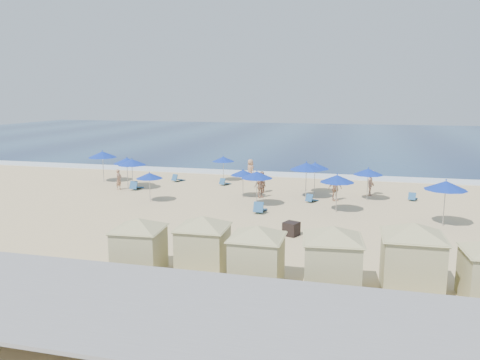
{
  "coord_description": "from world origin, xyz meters",
  "views": [
    {
      "loc": [
        5.91,
        -26.99,
        7.34
      ],
      "look_at": [
        -1.76,
        3.0,
        1.69
      ],
      "focal_mm": 35.0,
      "sensor_mm": 36.0,
      "label": 1
    }
  ],
  "objects_px": {
    "umbrella_4": "(223,159)",
    "beachgoer_5": "(260,187)",
    "beachgoer_3": "(371,183)",
    "umbrella_9": "(315,166)",
    "cabana_2": "(257,247)",
    "umbrella_10": "(368,172)",
    "cabana_0": "(139,238)",
    "cabana_1": "(203,237)",
    "umbrella_0": "(103,154)",
    "umbrella_5": "(243,173)",
    "umbrella_2": "(127,161)",
    "beachgoer_1": "(261,182)",
    "umbrella_1": "(132,162)",
    "beachgoer_0": "(119,179)",
    "umbrella_7": "(306,166)",
    "cabana_4": "(412,248)",
    "umbrella_8": "(337,179)",
    "trash_bin": "(291,229)",
    "umbrella_11": "(446,185)",
    "cabana_3": "(332,250)",
    "beachgoer_4": "(250,170)",
    "umbrella_6": "(257,175)",
    "umbrella_3": "(149,176)",
    "beachgoer_2": "(335,188)"
  },
  "relations": [
    {
      "from": "umbrella_5",
      "to": "beachgoer_3",
      "type": "height_order",
      "value": "umbrella_5"
    },
    {
      "from": "cabana_4",
      "to": "umbrella_3",
      "type": "relative_size",
      "value": 2.2
    },
    {
      "from": "umbrella_2",
      "to": "beachgoer_1",
      "type": "bearing_deg",
      "value": 3.05
    },
    {
      "from": "umbrella_0",
      "to": "umbrella_1",
      "type": "height_order",
      "value": "umbrella_0"
    },
    {
      "from": "umbrella_0",
      "to": "umbrella_2",
      "type": "relative_size",
      "value": 1.1
    },
    {
      "from": "beachgoer_1",
      "to": "beachgoer_5",
      "type": "distance_m",
      "value": 1.77
    },
    {
      "from": "umbrella_4",
      "to": "beachgoer_4",
      "type": "xyz_separation_m",
      "value": [
        2.19,
        0.84,
        -0.97
      ]
    },
    {
      "from": "trash_bin",
      "to": "beachgoer_5",
      "type": "distance_m",
      "value": 9.37
    },
    {
      "from": "cabana_1",
      "to": "beachgoer_1",
      "type": "xyz_separation_m",
      "value": [
        -0.93,
        16.45,
        -0.7
      ]
    },
    {
      "from": "umbrella_0",
      "to": "beachgoer_3",
      "type": "relative_size",
      "value": 1.44
    },
    {
      "from": "trash_bin",
      "to": "cabana_0",
      "type": "relative_size",
      "value": 0.18
    },
    {
      "from": "beachgoer_3",
      "to": "umbrella_9",
      "type": "bearing_deg",
      "value": 104.81
    },
    {
      "from": "umbrella_7",
      "to": "beachgoer_3",
      "type": "height_order",
      "value": "umbrella_7"
    },
    {
      "from": "umbrella_11",
      "to": "beachgoer_5",
      "type": "relative_size",
      "value": 1.69
    },
    {
      "from": "beachgoer_3",
      "to": "cabana_0",
      "type": "bearing_deg",
      "value": 163.89
    },
    {
      "from": "umbrella_7",
      "to": "beachgoer_5",
      "type": "bearing_deg",
      "value": -170.25
    },
    {
      "from": "umbrella_0",
      "to": "umbrella_11",
      "type": "bearing_deg",
      "value": -16.01
    },
    {
      "from": "cabana_3",
      "to": "trash_bin",
      "type": "bearing_deg",
      "value": 110.41
    },
    {
      "from": "umbrella_1",
      "to": "beachgoer_1",
      "type": "distance_m",
      "value": 10.24
    },
    {
      "from": "umbrella_7",
      "to": "beachgoer_2",
      "type": "bearing_deg",
      "value": -5.81
    },
    {
      "from": "beachgoer_3",
      "to": "beachgoer_5",
      "type": "relative_size",
      "value": 1.18
    },
    {
      "from": "umbrella_4",
      "to": "beachgoer_5",
      "type": "height_order",
      "value": "umbrella_4"
    },
    {
      "from": "beachgoer_0",
      "to": "beachgoer_3",
      "type": "bearing_deg",
      "value": -74.64
    },
    {
      "from": "cabana_0",
      "to": "beachgoer_4",
      "type": "xyz_separation_m",
      "value": [
        -0.37,
        22.02,
        -0.54
      ]
    },
    {
      "from": "umbrella_8",
      "to": "umbrella_7",
      "type": "bearing_deg",
      "value": 123.75
    },
    {
      "from": "umbrella_5",
      "to": "beachgoer_2",
      "type": "height_order",
      "value": "umbrella_5"
    },
    {
      "from": "cabana_4",
      "to": "umbrella_11",
      "type": "bearing_deg",
      "value": 74.75
    },
    {
      "from": "umbrella_5",
      "to": "umbrella_7",
      "type": "xyz_separation_m",
      "value": [
        4.46,
        0.74,
        0.52
      ]
    },
    {
      "from": "beachgoer_0",
      "to": "beachgoer_5",
      "type": "bearing_deg",
      "value": -82.97
    },
    {
      "from": "cabana_4",
      "to": "umbrella_8",
      "type": "xyz_separation_m",
      "value": [
        -3.36,
        11.65,
        0.47
      ]
    },
    {
      "from": "beachgoer_0",
      "to": "beachgoer_4",
      "type": "distance_m",
      "value": 11.16
    },
    {
      "from": "umbrella_7",
      "to": "beachgoer_4",
      "type": "bearing_deg",
      "value": 132.25
    },
    {
      "from": "cabana_2",
      "to": "umbrella_1",
      "type": "distance_m",
      "value": 20.81
    },
    {
      "from": "umbrella_1",
      "to": "beachgoer_5",
      "type": "xyz_separation_m",
      "value": [
        10.33,
        -0.43,
        -1.38
      ]
    },
    {
      "from": "cabana_2",
      "to": "umbrella_4",
      "type": "xyz_separation_m",
      "value": [
        -7.59,
        21.2,
        0.4
      ]
    },
    {
      "from": "beachgoer_0",
      "to": "trash_bin",
      "type": "bearing_deg",
      "value": -113.0
    },
    {
      "from": "umbrella_0",
      "to": "umbrella_8",
      "type": "distance_m",
      "value": 20.6
    },
    {
      "from": "umbrella_7",
      "to": "beachgoer_0",
      "type": "relative_size",
      "value": 1.68
    },
    {
      "from": "cabana_1",
      "to": "beachgoer_4",
      "type": "xyz_separation_m",
      "value": [
        -2.93,
        21.31,
        -0.59
      ]
    },
    {
      "from": "cabana_1",
      "to": "beachgoer_0",
      "type": "bearing_deg",
      "value": 129.03
    },
    {
      "from": "cabana_4",
      "to": "beachgoer_0",
      "type": "xyz_separation_m",
      "value": [
        -20.26,
        14.69,
        -0.88
      ]
    },
    {
      "from": "umbrella_8",
      "to": "umbrella_0",
      "type": "bearing_deg",
      "value": 163.95
    },
    {
      "from": "umbrella_10",
      "to": "cabana_0",
      "type": "bearing_deg",
      "value": -119.72
    },
    {
      "from": "umbrella_6",
      "to": "beachgoer_5",
      "type": "height_order",
      "value": "umbrella_6"
    },
    {
      "from": "cabana_1",
      "to": "umbrella_0",
      "type": "xyz_separation_m",
      "value": [
        -14.91,
        17.47,
        0.84
      ]
    },
    {
      "from": "umbrella_5",
      "to": "umbrella_2",
      "type": "bearing_deg",
      "value": 172.23
    },
    {
      "from": "trash_bin",
      "to": "beachgoer_3",
      "type": "height_order",
      "value": "beachgoer_3"
    },
    {
      "from": "beachgoer_4",
      "to": "cabana_2",
      "type": "bearing_deg",
      "value": 147.65
    },
    {
      "from": "umbrella_1",
      "to": "beachgoer_0",
      "type": "distance_m",
      "value": 1.74
    },
    {
      "from": "umbrella_0",
      "to": "umbrella_1",
      "type": "bearing_deg",
      "value": -30.9
    }
  ]
}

